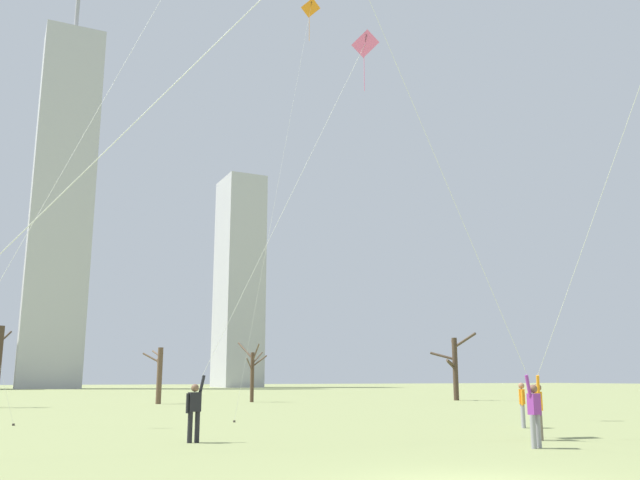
% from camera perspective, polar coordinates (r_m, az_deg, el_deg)
% --- Properties ---
extents(kite_flyer_midfield_left_white, '(7.83, 4.44, 19.25)m').
position_cam_1_polar(kite_flyer_midfield_left_white, '(18.89, -23.44, -0.07)').
color(kite_flyer_midfield_left_white, black).
rests_on(kite_flyer_midfield_left_white, ground).
extents(kite_flyer_midfield_center_teal, '(3.30, 9.83, 12.90)m').
position_cam_1_polar(kite_flyer_midfield_center_teal, '(19.54, 20.51, -5.67)').
color(kite_flyer_midfield_center_teal, '#726656').
rests_on(kite_flyer_midfield_center_teal, ground).
extents(kite_flyer_midfield_right_pink, '(5.89, 1.36, 13.42)m').
position_cam_1_polar(kite_flyer_midfield_right_pink, '(20.04, -8.63, -9.83)').
color(kite_flyer_midfield_right_pink, black).
rests_on(kite_flyer_midfield_right_pink, ground).
extents(kite_flyer_foreground_right_yellow, '(7.49, 0.65, 15.59)m').
position_cam_1_polar(kite_flyer_foreground_right_yellow, '(18.44, 15.83, -9.05)').
color(kite_flyer_foreground_right_yellow, gray).
rests_on(kite_flyer_foreground_right_yellow, ground).
extents(bystander_far_off_by_trees, '(0.37, 0.42, 1.62)m').
position_cam_1_polar(bystander_far_off_by_trees, '(26.52, 16.79, -13.07)').
color(bystander_far_off_by_trees, gray).
rests_on(bystander_far_off_by_trees, ground).
extents(distant_kite_low_near_trees_orange, '(4.05, 0.41, 20.34)m').
position_cam_1_polar(distant_kite_low_near_trees_orange, '(34.20, -1.36, 16.34)').
color(distant_kite_low_near_trees_orange, orange).
rests_on(distant_kite_low_near_trees_orange, ground).
extents(bare_tree_leftmost, '(1.92, 3.07, 4.62)m').
position_cam_1_polar(bare_tree_leftmost, '(53.16, -5.79, -11.05)').
color(bare_tree_leftmost, '#4C3828').
rests_on(bare_tree_leftmost, ground).
extents(bare_tree_right_of_center, '(1.30, 1.54, 3.97)m').
position_cam_1_polar(bare_tree_right_of_center, '(50.36, -13.51, -10.97)').
color(bare_tree_right_of_center, brown).
rests_on(bare_tree_right_of_center, ground).
extents(bare_tree_far_right_edge, '(2.46, 3.48, 5.54)m').
position_cam_1_polar(bare_tree_far_right_edge, '(58.01, 11.37, -10.34)').
color(bare_tree_far_right_edge, '#423326').
rests_on(bare_tree_far_right_edge, ground).
extents(skyline_tall_tower, '(8.03, 10.74, 43.91)m').
position_cam_1_polar(skyline_tall_tower, '(142.22, -6.89, -3.43)').
color(skyline_tall_tower, '#B2B2B7').
rests_on(skyline_tall_tower, ground).
extents(skyline_wide_slab, '(10.77, 8.11, 76.85)m').
position_cam_1_polar(skyline_wide_slab, '(134.46, -21.06, 3.03)').
color(skyline_wide_slab, '#B2B2B7').
rests_on(skyline_wide_slab, ground).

